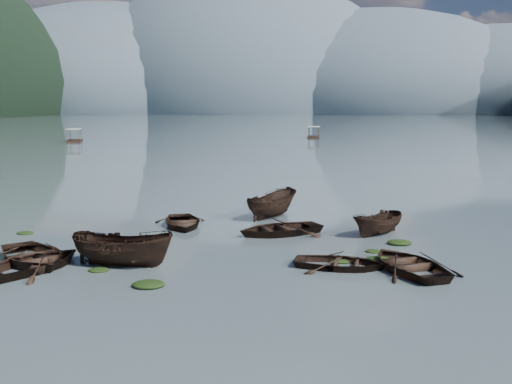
{
  "coord_description": "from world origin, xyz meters",
  "views": [
    {
      "loc": [
        1.4,
        -20.07,
        6.68
      ],
      "look_at": [
        0.0,
        12.0,
        2.0
      ],
      "focal_mm": 40.0,
      "sensor_mm": 36.0,
      "label": 1
    }
  ],
  "objects_px": {
    "pontoon_centre": "(314,138)",
    "rowboat_3": "(408,270)",
    "rowboat_0": "(33,263)",
    "pontoon_left": "(75,142)"
  },
  "relations": [
    {
      "from": "pontoon_centre",
      "to": "rowboat_3",
      "type": "bearing_deg",
      "value": -85.82
    },
    {
      "from": "pontoon_left",
      "to": "pontoon_centre",
      "type": "relative_size",
      "value": 1.01
    },
    {
      "from": "rowboat_3",
      "to": "pontoon_centre",
      "type": "distance_m",
      "value": 111.48
    },
    {
      "from": "rowboat_0",
      "to": "pontoon_left",
      "type": "height_order",
      "value": "pontoon_left"
    },
    {
      "from": "pontoon_left",
      "to": "rowboat_3",
      "type": "bearing_deg",
      "value": -77.05
    },
    {
      "from": "pontoon_left",
      "to": "rowboat_0",
      "type": "bearing_deg",
      "value": -85.41
    },
    {
      "from": "pontoon_left",
      "to": "pontoon_centre",
      "type": "distance_m",
      "value": 53.68
    },
    {
      "from": "rowboat_0",
      "to": "rowboat_3",
      "type": "relative_size",
      "value": 1.08
    },
    {
      "from": "rowboat_3",
      "to": "pontoon_centre",
      "type": "height_order",
      "value": "pontoon_centre"
    },
    {
      "from": "rowboat_0",
      "to": "pontoon_left",
      "type": "distance_m",
      "value": 97.53
    }
  ]
}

